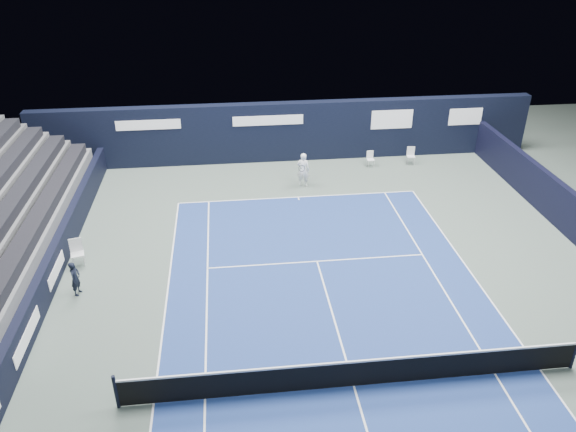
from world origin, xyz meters
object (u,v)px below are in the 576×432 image
object	(u,v)px
folding_chair_back_a	(370,156)
tennis_player	(303,170)
tennis_net	(355,373)
line_judge_chair	(77,250)
folding_chair_back_b	(411,154)

from	to	relation	value
folding_chair_back_a	tennis_player	xyz separation A→B (m)	(-3.79, -2.02, 0.30)
tennis_net	tennis_player	distance (m)	13.11
folding_chair_back_a	tennis_net	bearing A→B (deg)	-109.70
line_judge_chair	folding_chair_back_b	bearing A→B (deg)	12.73
line_judge_chair	tennis_net	world-z (taller)	tennis_net
line_judge_chair	tennis_player	world-z (taller)	tennis_player
tennis_net	tennis_player	bearing A→B (deg)	88.26
folding_chair_back_b	tennis_net	distance (m)	16.45
folding_chair_back_a	tennis_net	xyz separation A→B (m)	(-4.19, -15.13, -0.03)
folding_chair_back_a	line_judge_chair	distance (m)	15.27
folding_chair_back_b	tennis_net	xyz separation A→B (m)	(-6.37, -15.16, -0.01)
folding_chair_back_a	tennis_net	distance (m)	15.70
folding_chair_back_a	line_judge_chair	size ratio (longest dim) A/B	0.77
line_judge_chair	tennis_player	xyz separation A→B (m)	(9.30, 5.84, 0.24)
folding_chair_back_a	line_judge_chair	world-z (taller)	line_judge_chair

